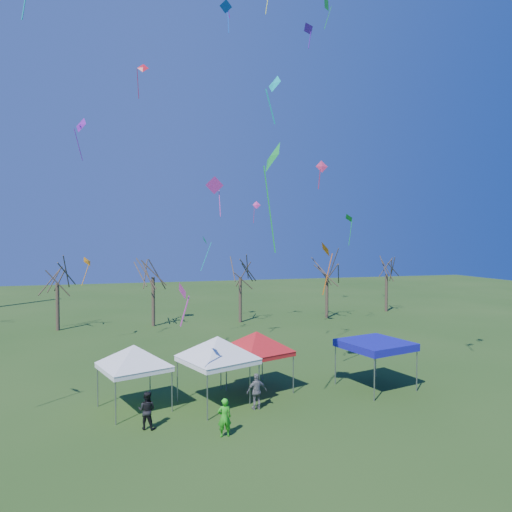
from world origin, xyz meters
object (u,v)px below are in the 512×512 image
at_px(tree_2, 153,260).
at_px(tree_4, 327,260).
at_px(tent_white_west, 134,349).
at_px(tree_5, 387,261).
at_px(person_grey, 257,391).
at_px(tree_3, 240,261).
at_px(person_dark, 147,410).
at_px(tent_blue, 375,345).
at_px(person_green, 224,417).
at_px(tent_white_mid, 218,341).
at_px(tent_red, 257,336).
at_px(tree_1, 57,266).

bearing_deg(tree_2, tree_4, -1.22).
bearing_deg(tent_white_west, tree_2, 84.16).
distance_m(tree_5, person_grey, 33.92).
relative_size(tent_white_west, person_grey, 2.23).
relative_size(tree_3, person_dark, 4.88).
relative_size(tent_blue, person_green, 2.47).
height_order(tree_4, person_dark, tree_4).
distance_m(tent_white_mid, tent_red, 2.74).
height_order(tree_2, person_dark, tree_2).
distance_m(tree_4, tent_white_mid, 26.95).
bearing_deg(person_green, tree_2, -87.82).
distance_m(person_green, person_grey, 3.33).
bearing_deg(tent_red, tree_1, 121.10).
relative_size(tree_1, person_green, 4.72).
height_order(tree_1, tent_white_west, tree_1).
distance_m(tree_1, tree_3, 16.81).
bearing_deg(person_green, tent_white_mid, -97.92).
distance_m(tree_5, person_dark, 38.16).
height_order(tent_red, person_green, tent_red).
distance_m(tree_5, tent_white_west, 36.65).
height_order(person_green, person_dark, person_dark).
bearing_deg(tree_4, person_green, -122.97).
bearing_deg(person_grey, person_dark, 3.95).
height_order(tree_1, tree_5, tree_1).
xyz_separation_m(tree_2, tree_3, (8.40, -0.33, -0.21)).
bearing_deg(person_green, person_dark, -29.70).
height_order(tree_4, tent_white_west, tree_4).
bearing_deg(tree_4, tent_white_mid, -126.48).
bearing_deg(tree_3, person_grey, -102.24).
relative_size(tree_4, tree_5, 1.06).
relative_size(tree_2, tree_4, 1.04).
xyz_separation_m(tree_1, tree_5, (34.49, 1.42, -0.06)).
distance_m(tree_4, person_grey, 27.33).
relative_size(tree_1, tree_2, 0.92).
xyz_separation_m(tent_blue, person_green, (-9.27, -3.77, -1.57)).
relative_size(tent_white_west, tent_white_mid, 0.93).
bearing_deg(tree_2, person_dark, -94.11).
height_order(person_green, person_grey, person_grey).
bearing_deg(person_dark, tent_white_west, -55.56).
height_order(tent_white_west, person_green, tent_white_west).
bearing_deg(tree_1, tree_3, -2.06).
height_order(tent_blue, person_grey, tent_blue).
bearing_deg(tent_white_west, tent_white_mid, -6.81).
xyz_separation_m(tent_red, tent_blue, (6.41, -1.30, -0.64)).
distance_m(tree_2, tree_3, 8.41).
xyz_separation_m(tree_3, tent_white_mid, (-6.61, -21.59, -2.92)).
bearing_deg(person_green, tree_5, -132.94).
xyz_separation_m(tree_3, person_green, (-7.08, -25.32, -5.28)).
distance_m(tree_1, person_grey, 26.67).
bearing_deg(tent_white_west, tree_1, 105.95).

